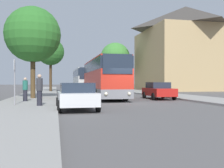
{
  "coord_description": "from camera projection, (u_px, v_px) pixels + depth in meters",
  "views": [
    {
      "loc": [
        -5.09,
        -18.43,
        1.5
      ],
      "look_at": [
        1.06,
        10.29,
        1.29
      ],
      "focal_mm": 42.0,
      "sensor_mm": 36.0,
      "label": 1
    }
  ],
  "objects": [
    {
      "name": "ground_plane",
      "position": [
        127.0,
        103.0,
        19.1
      ],
      "size": [
        300.0,
        300.0,
        0.0
      ],
      "primitive_type": "plane",
      "color": "#565454",
      "rests_on": "ground"
    },
    {
      "name": "sidewalk_left",
      "position": [
        27.0,
        103.0,
        17.63
      ],
      "size": [
        4.0,
        120.0,
        0.15
      ],
      "primitive_type": "cube",
      "color": "gray",
      "rests_on": "ground_plane"
    },
    {
      "name": "sidewalk_right",
      "position": [
        213.0,
        100.0,
        20.56
      ],
      "size": [
        4.0,
        120.0,
        0.15
      ],
      "primitive_type": "cube",
      "color": "gray",
      "rests_on": "ground_plane"
    },
    {
      "name": "building_right_background",
      "position": [
        186.0,
        48.0,
        48.61
      ],
      "size": [
        15.07,
        15.46,
        15.56
      ],
      "color": "tan",
      "rests_on": "ground_plane"
    },
    {
      "name": "bus_front",
      "position": [
        104.0,
        78.0,
        24.58
      ],
      "size": [
        2.8,
        11.89,
        3.56
      ],
      "rotation": [
        0.0,
        0.0,
        -0.01
      ],
      "color": "gray",
      "rests_on": "ground_plane"
    },
    {
      "name": "bus_middle",
      "position": [
        84.0,
        80.0,
        38.16
      ],
      "size": [
        2.86,
        12.09,
        3.35
      ],
      "rotation": [
        0.0,
        0.0,
        -0.01
      ],
      "color": "#238942",
      "rests_on": "ground_plane"
    },
    {
      "name": "parked_car_left_curb",
      "position": [
        77.0,
        96.0,
        14.1
      ],
      "size": [
        2.17,
        4.15,
        1.47
      ],
      "rotation": [
        0.0,
        0.0,
        0.02
      ],
      "color": "silver",
      "rests_on": "ground_plane"
    },
    {
      "name": "parked_car_right_near",
      "position": [
        158.0,
        90.0,
        23.1
      ],
      "size": [
        2.14,
        4.3,
        1.49
      ],
      "rotation": [
        0.0,
        0.0,
        3.1
      ],
      "color": "red",
      "rests_on": "ground_plane"
    },
    {
      "name": "bus_stop_sign",
      "position": [
        15.0,
        77.0,
        15.76
      ],
      "size": [
        0.08,
        0.45,
        2.74
      ],
      "color": "gray",
      "rests_on": "sidewalk_left"
    },
    {
      "name": "pedestrian_waiting_near",
      "position": [
        39.0,
        90.0,
        15.04
      ],
      "size": [
        0.36,
        0.36,
        1.81
      ],
      "rotation": [
        0.0,
        0.0,
        2.77
      ],
      "color": "#23232D",
      "rests_on": "sidewalk_left"
    },
    {
      "name": "pedestrian_waiting_far",
      "position": [
        25.0,
        89.0,
        18.64
      ],
      "size": [
        0.36,
        0.36,
        1.69
      ],
      "rotation": [
        0.0,
        0.0,
        3.99
      ],
      "color": "#23232D",
      "rests_on": "sidewalk_left"
    },
    {
      "name": "tree_left_near",
      "position": [
        33.0,
        35.0,
        22.21
      ],
      "size": [
        4.7,
        4.7,
        7.75
      ],
      "color": "#513D23",
      "rests_on": "sidewalk_left"
    },
    {
      "name": "tree_left_far",
      "position": [
        51.0,
        52.0,
        39.52
      ],
      "size": [
        4.08,
        4.08,
        7.98
      ],
      "color": "#47331E",
      "rests_on": "sidewalk_left"
    },
    {
      "name": "tree_right_near",
      "position": [
        115.0,
        58.0,
        51.35
      ],
      "size": [
        5.79,
        5.79,
        9.09
      ],
      "color": "#47331E",
      "rests_on": "sidewalk_right"
    }
  ]
}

